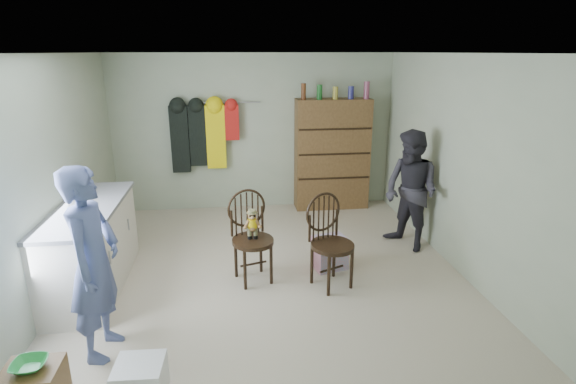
{
  "coord_description": "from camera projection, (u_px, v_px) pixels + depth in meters",
  "views": [
    {
      "loc": [
        -0.39,
        -4.75,
        2.52
      ],
      "look_at": [
        0.25,
        0.2,
        0.95
      ],
      "focal_mm": 28.0,
      "sensor_mm": 36.0,
      "label": 1
    }
  ],
  "objects": [
    {
      "name": "room_walls",
      "position": [
        264.0,
        134.0,
        5.32
      ],
      "size": [
        5.0,
        5.0,
        5.0
      ],
      "color": "#ADB698",
      "rests_on": "ground"
    },
    {
      "name": "person_left",
      "position": [
        94.0,
        263.0,
        3.71
      ],
      "size": [
        0.48,
        0.66,
        1.68
      ],
      "primitive_type": "imported",
      "rotation": [
        0.0,
        0.0,
        1.43
      ],
      "color": "#4C588C",
      "rests_on": "ground"
    },
    {
      "name": "bowl",
      "position": [
        29.0,
        365.0,
        2.95
      ],
      "size": [
        0.22,
        0.22,
        0.05
      ],
      "primitive_type": "imported",
      "color": "green",
      "rests_on": "stool"
    },
    {
      "name": "person_right",
      "position": [
        411.0,
        191.0,
        5.81
      ],
      "size": [
        0.87,
        0.95,
        1.58
      ],
      "primitive_type": "imported",
      "rotation": [
        0.0,
        0.0,
        -1.12
      ],
      "color": "#2D2B33",
      "rests_on": "ground"
    },
    {
      "name": "ground_plane",
      "position": [
        269.0,
        275.0,
        5.29
      ],
      "size": [
        5.0,
        5.0,
        0.0
      ],
      "primitive_type": "plane",
      "color": "beige",
      "rests_on": "ground"
    },
    {
      "name": "striped_bag",
      "position": [
        330.0,
        253.0,
        5.41
      ],
      "size": [
        0.43,
        0.37,
        0.4
      ],
      "primitive_type": "cube",
      "rotation": [
        0.0,
        0.0,
        0.24
      ],
      "color": "#E57285",
      "rests_on": "ground"
    },
    {
      "name": "chair_far",
      "position": [
        329.0,
        237.0,
        4.93
      ],
      "size": [
        0.61,
        0.61,
        1.05
      ],
      "rotation": [
        0.0,
        0.0,
        0.42
      ],
      "color": "black",
      "rests_on": "ground"
    },
    {
      "name": "counter",
      "position": [
        91.0,
        247.0,
        4.91
      ],
      "size": [
        0.64,
        1.86,
        0.94
      ],
      "color": "silver",
      "rests_on": "ground"
    },
    {
      "name": "coat_rack",
      "position": [
        202.0,
        135.0,
        7.07
      ],
      "size": [
        1.42,
        0.12,
        1.09
      ],
      "color": "#99999E",
      "rests_on": "ground"
    },
    {
      "name": "dresser",
      "position": [
        332.0,
        154.0,
        7.35
      ],
      "size": [
        1.2,
        0.39,
        2.07
      ],
      "color": "brown",
      "rests_on": "ground"
    },
    {
      "name": "chair_front",
      "position": [
        251.0,
        232.0,
        5.04
      ],
      "size": [
        0.58,
        0.58,
        1.05
      ],
      "rotation": [
        0.0,
        0.0,
        0.3
      ],
      "color": "black",
      "rests_on": "ground"
    },
    {
      "name": "plastic_tub",
      "position": [
        141.0,
        383.0,
        3.33
      ],
      "size": [
        0.37,
        0.35,
        0.33
      ],
      "primitive_type": "cube",
      "rotation": [
        0.0,
        0.0,
        -0.05
      ],
      "color": "white",
      "rests_on": "ground"
    }
  ]
}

